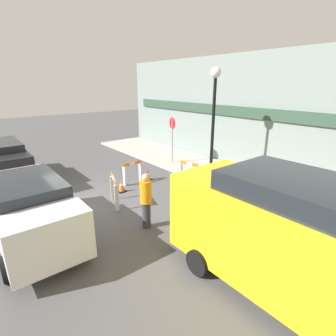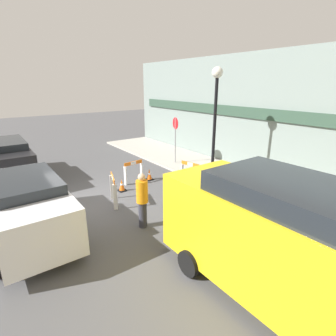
% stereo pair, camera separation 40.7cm
% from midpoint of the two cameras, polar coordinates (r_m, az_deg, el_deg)
% --- Properties ---
extents(ground_plane, '(60.00, 60.00, 0.00)m').
position_cam_midpoint_polar(ground_plane, '(9.87, -17.34, -7.57)').
color(ground_plane, '#4C4C4F').
extents(sidewalk_slab, '(18.00, 3.20, 0.10)m').
position_cam_midpoint_polar(sidewalk_slab, '(13.07, 8.16, -0.37)').
color(sidewalk_slab, '#ADA89E').
rests_on(sidewalk_slab, ground_plane).
extents(storefront_facade, '(18.00, 0.22, 5.50)m').
position_cam_midpoint_polar(storefront_facade, '(13.77, 13.58, 11.77)').
color(storefront_facade, gray).
rests_on(storefront_facade, ground_plane).
extents(streetlamp_post, '(0.44, 0.44, 4.64)m').
position_cam_midpoint_polar(streetlamp_post, '(11.05, 8.88, 12.51)').
color(streetlamp_post, black).
rests_on(streetlamp_post, sidewalk_slab).
extents(stop_sign, '(0.59, 0.14, 2.38)m').
position_cam_midpoint_polar(stop_sign, '(13.61, 0.07, 7.67)').
color(stop_sign, gray).
rests_on(stop_sign, sidewalk_slab).
extents(barricade_0, '(0.91, 0.32, 1.00)m').
position_cam_midpoint_polar(barricade_0, '(11.05, 3.57, -0.95)').
color(barricade_0, white).
rests_on(barricade_0, ground_plane).
extents(barricade_1, '(0.21, 0.90, 0.97)m').
position_cam_midpoint_polar(barricade_1, '(11.31, -8.78, -0.77)').
color(barricade_1, white).
rests_on(barricade_1, ground_plane).
extents(barricade_2, '(0.99, 0.44, 1.07)m').
position_cam_midpoint_polar(barricade_2, '(9.40, -12.84, -4.55)').
color(barricade_2, white).
rests_on(barricade_2, ground_plane).
extents(barricade_3, '(0.29, 0.99, 1.08)m').
position_cam_midpoint_polar(barricade_3, '(8.70, 2.93, -5.92)').
color(barricade_3, white).
rests_on(barricade_3, ground_plane).
extents(traffic_cone_0, '(0.30, 0.30, 0.69)m').
position_cam_midpoint_polar(traffic_cone_0, '(10.34, 7.68, -3.68)').
color(traffic_cone_0, black).
rests_on(traffic_cone_0, ground_plane).
extents(traffic_cone_1, '(0.30, 0.30, 0.49)m').
position_cam_midpoint_polar(traffic_cone_1, '(10.60, -11.19, -3.91)').
color(traffic_cone_1, black).
rests_on(traffic_cone_1, ground_plane).
extents(traffic_cone_2, '(0.30, 0.30, 0.51)m').
position_cam_midpoint_polar(traffic_cone_2, '(11.67, -5.39, -1.51)').
color(traffic_cone_2, black).
rests_on(traffic_cone_2, ground_plane).
extents(person_worker, '(0.49, 0.49, 1.69)m').
position_cam_midpoint_polar(person_worker, '(7.70, -6.33, -6.78)').
color(person_worker, '#33333D').
rests_on(person_worker, ground_plane).
extents(parked_car_0, '(4.57, 1.96, 1.81)m').
position_cam_midpoint_polar(parked_car_0, '(13.22, -33.50, 1.34)').
color(parked_car_0, black).
rests_on(parked_car_0, ground_plane).
extents(parked_car_1, '(4.42, 1.91, 1.76)m').
position_cam_midpoint_polar(parked_car_1, '(8.05, -29.21, -7.36)').
color(parked_car_1, silver).
rests_on(parked_car_1, ground_plane).
extents(work_van, '(5.24, 2.15, 2.51)m').
position_cam_midpoint_polar(work_van, '(5.54, 24.65, -13.64)').
color(work_van, yellow).
rests_on(work_van, ground_plane).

